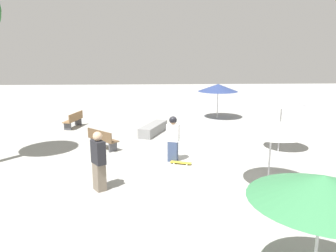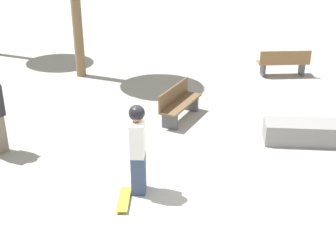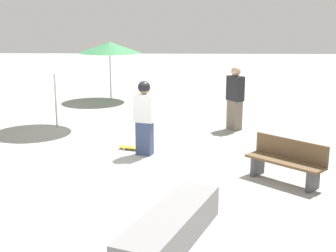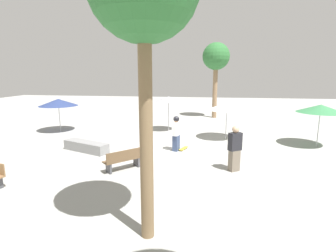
{
  "view_description": "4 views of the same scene",
  "coord_description": "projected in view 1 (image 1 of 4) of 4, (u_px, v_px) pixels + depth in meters",
  "views": [
    {
      "loc": [
        0.78,
        12.6,
        4.09
      ],
      "look_at": [
        0.19,
        0.79,
        1.42
      ],
      "focal_mm": 35.0,
      "sensor_mm": 36.0,
      "label": 1
    },
    {
      "loc": [
        -7.32,
        2.35,
        4.89
      ],
      "look_at": [
        -0.12,
        0.12,
        1.34
      ],
      "focal_mm": 50.0,
      "sensor_mm": 36.0,
      "label": 2
    },
    {
      "loc": [
        0.86,
        -9.96,
        3.23
      ],
      "look_at": [
        0.55,
        0.68,
        0.69
      ],
      "focal_mm": 50.0,
      "sensor_mm": 36.0,
      "label": 3
    },
    {
      "loc": [
        12.52,
        2.08,
        3.8
      ],
      "look_at": [
        0.23,
        0.28,
        1.3
      ],
      "focal_mm": 28.0,
      "sensor_mm": 36.0,
      "label": 4
    }
  ],
  "objects": [
    {
      "name": "ground_plane",
      "position": [
        172.0,
        156.0,
        13.22
      ],
      "size": [
        60.0,
        60.0,
        0.0
      ],
      "primitive_type": "plane",
      "color": "#9E9E99"
    },
    {
      "name": "skater_main",
      "position": [
        173.0,
        137.0,
        12.37
      ],
      "size": [
        0.52,
        0.39,
        1.76
      ],
      "rotation": [
        0.0,
        0.0,
        2.81
      ],
      "color": "#38476B",
      "rests_on": "ground_plane"
    },
    {
      "name": "skateboard",
      "position": [
        181.0,
        163.0,
        12.24
      ],
      "size": [
        0.82,
        0.45,
        0.07
      ],
      "rotation": [
        0.0,
        0.0,
        2.81
      ],
      "color": "gold",
      "rests_on": "ground_plane"
    },
    {
      "name": "concrete_ledge",
      "position": [
        153.0,
        129.0,
        16.78
      ],
      "size": [
        1.53,
        2.56,
        0.49
      ],
      "rotation": [
        0.0,
        0.0,
        1.19
      ],
      "color": "gray",
      "rests_on": "ground_plane"
    },
    {
      "name": "bench_near",
      "position": [
        74.0,
        120.0,
        18.05
      ],
      "size": [
        0.81,
        1.66,
        0.85
      ],
      "rotation": [
        0.0,
        0.0,
        4.47
      ],
      "color": "#47474C",
      "rests_on": "ground_plane"
    },
    {
      "name": "bench_far",
      "position": [
        102.0,
        139.0,
        14.07
      ],
      "size": [
        1.46,
        1.43,
        0.85
      ],
      "rotation": [
        0.0,
        0.0,
        2.37
      ],
      "color": "#47474C",
      "rests_on": "ground_plane"
    },
    {
      "name": "shade_umbrella_grey",
      "position": [
        282.0,
        101.0,
        13.33
      ],
      "size": [
        1.91,
        1.91,
        2.31
      ],
      "color": "#B7B7BC",
      "rests_on": "ground_plane"
    },
    {
      "name": "shade_umbrella_green",
      "position": [
        323.0,
        188.0,
        5.13
      ],
      "size": [
        2.35,
        2.35,
        2.23
      ],
      "color": "#B7B7BC",
      "rests_on": "ground_plane"
    },
    {
      "name": "shade_umbrella_white",
      "position": [
        272.0,
        126.0,
        9.74
      ],
      "size": [
        2.2,
        2.2,
        2.17
      ],
      "color": "#B7B7BC",
      "rests_on": "ground_plane"
    },
    {
      "name": "shade_umbrella_navy",
      "position": [
        218.0,
        88.0,
        20.25
      ],
      "size": [
        2.47,
        2.47,
        2.17
      ],
      "color": "#B7B7BC",
      "rests_on": "ground_plane"
    },
    {
      "name": "bystander_watching",
      "position": [
        99.0,
        161.0,
        9.75
      ],
      "size": [
        0.5,
        0.57,
        1.82
      ],
      "rotation": [
        0.0,
        0.0,
        5.3
      ],
      "color": "#726656",
      "rests_on": "ground_plane"
    }
  ]
}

